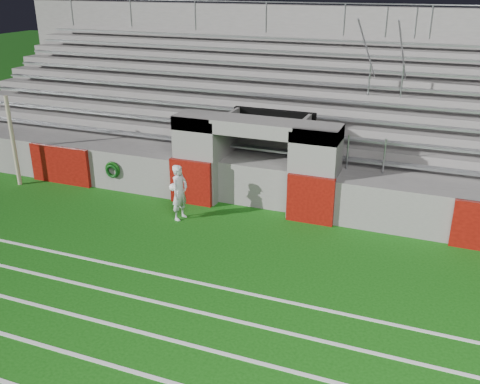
% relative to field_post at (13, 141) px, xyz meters
% --- Properties ---
extents(ground, '(90.00, 90.00, 0.00)m').
position_rel_field_post_xyz_m(ground, '(7.72, -2.34, -1.45)').
color(ground, '#104D0C').
rests_on(ground, ground).
extents(field_post, '(0.13, 0.13, 2.91)m').
position_rel_field_post_xyz_m(field_post, '(0.00, 0.00, 0.00)').
color(field_post, tan).
rests_on(field_post, ground).
extents(stadium_structure, '(26.00, 8.48, 5.42)m').
position_rel_field_post_xyz_m(stadium_structure, '(7.72, 5.63, 0.04)').
color(stadium_structure, slate).
rests_on(stadium_structure, ground).
extents(goalkeeper_with_ball, '(0.48, 0.63, 1.57)m').
position_rel_field_post_xyz_m(goalkeeper_with_ball, '(6.10, -0.45, -0.66)').
color(goalkeeper_with_ball, silver).
rests_on(goalkeeper_with_ball, ground).
extents(hose_coil, '(0.53, 0.14, 0.53)m').
position_rel_field_post_xyz_m(hose_coil, '(3.22, 0.59, -0.74)').
color(hose_coil, '#0D3D0C').
rests_on(hose_coil, ground).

